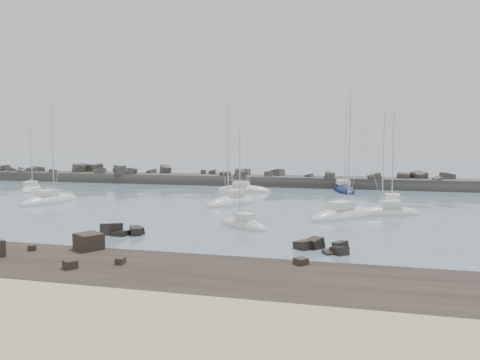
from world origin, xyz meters
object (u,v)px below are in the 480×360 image
(sailboat_5, at_px, (243,226))
(sailboat_4, at_px, (244,191))
(sailboat_10, at_px, (392,207))
(sailboat_6, at_px, (232,203))
(sailboat_8, at_px, (344,190))
(sailboat_1, at_px, (31,190))
(sailboat_3, at_px, (50,201))
(sailboat_9, at_px, (387,214))
(sailboat_7, at_px, (343,216))

(sailboat_5, bearing_deg, sailboat_4, 103.79)
(sailboat_5, height_order, sailboat_10, sailboat_10)
(sailboat_4, height_order, sailboat_10, sailboat_4)
(sailboat_4, height_order, sailboat_6, sailboat_4)
(sailboat_8, bearing_deg, sailboat_6, -125.46)
(sailboat_1, xyz_separation_m, sailboat_4, (35.12, 7.18, -0.00))
(sailboat_3, distance_m, sailboat_10, 45.36)
(sailboat_3, bearing_deg, sailboat_1, 135.70)
(sailboat_6, xyz_separation_m, sailboat_9, (19.42, -4.20, -0.01))
(sailboat_1, bearing_deg, sailboat_9, -12.16)
(sailboat_10, bearing_deg, sailboat_7, -122.84)
(sailboat_10, bearing_deg, sailboat_8, 109.99)
(sailboat_5, xyz_separation_m, sailboat_9, (14.13, 11.09, 0.01))
(sailboat_1, relative_size, sailboat_7, 0.91)
(sailboat_3, relative_size, sailboat_4, 1.02)
(sailboat_3, xyz_separation_m, sailboat_9, (44.07, 0.13, 0.00))
(sailboat_5, distance_m, sailboat_9, 17.96)
(sailboat_3, relative_size, sailboat_5, 1.43)
(sailboat_4, bearing_deg, sailboat_10, -31.01)
(sailboat_6, bearing_deg, sailboat_7, -26.01)
(sailboat_3, relative_size, sailboat_7, 0.98)
(sailboat_1, distance_m, sailboat_5, 48.57)
(sailboat_3, height_order, sailboat_9, sailboat_3)
(sailboat_5, bearing_deg, sailboat_7, 41.17)
(sailboat_1, height_order, sailboat_7, sailboat_7)
(sailboat_1, bearing_deg, sailboat_4, 11.56)
(sailboat_8, bearing_deg, sailboat_7, -88.32)
(sailboat_3, bearing_deg, sailboat_9, 0.16)
(sailboat_7, bearing_deg, sailboat_5, -138.83)
(sailboat_9, bearing_deg, sailboat_6, 167.78)
(sailboat_3, bearing_deg, sailboat_5, -20.11)
(sailboat_5, bearing_deg, sailboat_9, 38.14)
(sailboat_4, distance_m, sailboat_5, 31.41)
(sailboat_6, bearing_deg, sailboat_10, 4.71)
(sailboat_1, relative_size, sailboat_6, 0.94)
(sailboat_1, relative_size, sailboat_9, 1.10)
(sailboat_4, distance_m, sailboat_10, 26.26)
(sailboat_5, xyz_separation_m, sailboat_7, (9.33, 8.16, 0.02))
(sailboat_1, distance_m, sailboat_6, 38.16)
(sailboat_1, bearing_deg, sailboat_5, -28.69)
(sailboat_10, bearing_deg, sailboat_6, -175.29)
(sailboat_1, distance_m, sailboat_3, 17.69)
(sailboat_1, bearing_deg, sailboat_8, 12.58)
(sailboat_4, height_order, sailboat_7, sailboat_7)
(sailboat_1, bearing_deg, sailboat_7, -16.27)
(sailboat_7, bearing_deg, sailboat_4, 126.98)
(sailboat_3, height_order, sailboat_10, sailboat_3)
(sailboat_6, relative_size, sailboat_9, 1.17)
(sailboat_10, bearing_deg, sailboat_4, 148.99)
(sailboat_7, bearing_deg, sailboat_6, 153.99)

